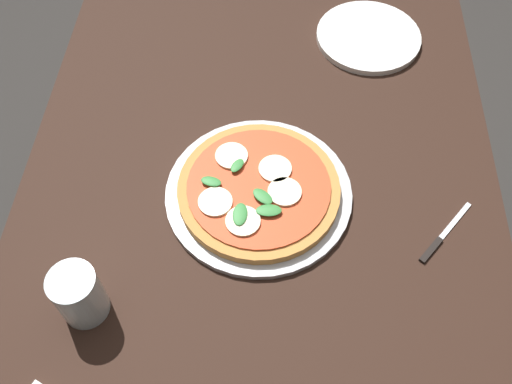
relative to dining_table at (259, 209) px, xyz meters
name	(u,v)px	position (x,y,z in m)	size (l,w,h in m)	color
ground_plane	(258,319)	(0.00, 0.00, -0.61)	(6.00, 6.00, 0.00)	#2D2B28
dining_table	(259,209)	(0.00, 0.00, 0.00)	(1.18, 0.90, 0.72)	black
serving_tray	(256,193)	(0.04, 0.00, 0.11)	(0.34, 0.34, 0.01)	silver
pizza	(256,189)	(0.04, -0.01, 0.13)	(0.30, 0.30, 0.03)	#C6843F
plate_white	(368,37)	(-0.40, 0.22, 0.11)	(0.23, 0.23, 0.01)	white
knife	(440,239)	(0.11, 0.32, 0.11)	(0.13, 0.11, 0.01)	black
glass_cup	(79,295)	(0.27, -0.27, 0.16)	(0.08, 0.08, 0.11)	silver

